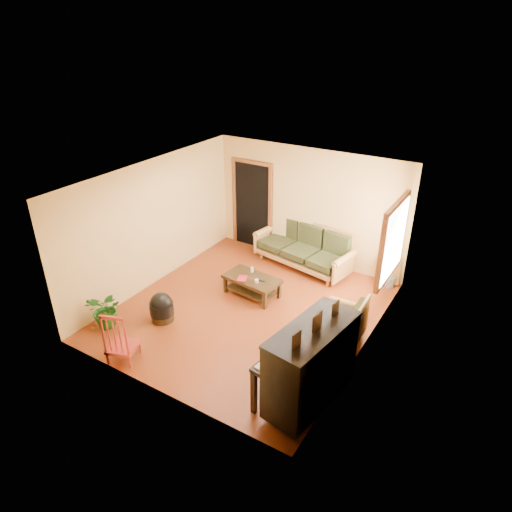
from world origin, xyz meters
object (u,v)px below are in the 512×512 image
Objects in this scene: red_chair at (121,335)px; armchair at (339,321)px; potted_plant at (106,310)px; sofa at (302,247)px; piano at (311,367)px; footstool at (162,310)px; ceramic_crock at (390,282)px; coffee_table at (252,286)px.

armchair is at bearing 18.16° from red_chair.
sofa is at bearing 63.29° from potted_plant.
piano reaches higher than footstool.
piano is 6.60× the size of ceramic_crock.
piano is at bearing 3.11° from potted_plant.
armchair is (2.06, -0.54, 0.25)m from coffee_table.
footstool reaches higher than ceramic_crock.
coffee_table is at bearing -90.10° from sofa.
armchair is 3.58m from red_chair.
armchair is 3.21m from footstool.
piano is at bearing -51.72° from sofa.
piano is 3.85m from ceramic_crock.
potted_plant reaches higher than footstool.
potted_plant is (-0.90, 0.48, -0.12)m from red_chair.
red_chair is (-3.00, -0.70, -0.19)m from piano.
potted_plant is at bearing -156.97° from armchair.
footstool is 0.97m from potted_plant.
armchair reaches higher than potted_plant.
potted_plant is at bearing -136.24° from footstool.
ceramic_crock is at bearing 36.18° from red_chair.
piano reaches higher than ceramic_crock.
piano is (2.24, -2.05, 0.46)m from coffee_table.
potted_plant reaches higher than ceramic_crock.
potted_plant is (-1.96, -3.89, -0.13)m from sofa.
armchair is 1.28× the size of potted_plant.
armchair is 2.33m from ceramic_crock.
red_chair is (0.20, -1.15, 0.27)m from footstool.
ceramic_crock is at bearing 82.88° from armchair.
sofa is 3.17× the size of potted_plant.
sofa is 4.50m from red_chair.
armchair is 1.54m from piano.
red_chair reaches higher than ceramic_crock.
coffee_table is at bearing 53.84° from potted_plant.
ceramic_crock is (2.27, 1.76, -0.09)m from coffee_table.
red_chair is at bearing -28.33° from potted_plant.
sofa is 2.48× the size of armchair.
sofa is 2.36× the size of red_chair.
potted_plant is at bearing -106.23° from sofa.
potted_plant is (-1.65, -2.26, 0.15)m from coffee_table.
potted_plant is (-3.90, -0.21, -0.31)m from piano.
piano is at bearing -90.44° from ceramic_crock.
armchair reaches higher than coffee_table.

